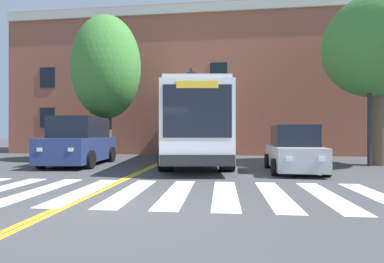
{
  "coord_description": "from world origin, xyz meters",
  "views": [
    {
      "loc": [
        2.17,
        -5.47,
        1.5
      ],
      "look_at": [
        0.5,
        8.19,
        1.54
      ],
      "focal_mm": 28.0,
      "sensor_mm": 36.0,
      "label": 1
    }
  ],
  "objects": [
    {
      "name": "lane_line_yellow_outer",
      "position": [
        -1.06,
        15.79,
        0.0
      ],
      "size": [
        0.12,
        36.0,
        0.01
      ],
      "primitive_type": "cube",
      "color": "gold",
      "rests_on": "ground"
    },
    {
      "name": "car_black_behind_bus",
      "position": [
        1.11,
        18.95,
        0.83
      ],
      "size": [
        2.29,
        4.18,
        1.81
      ],
      "color": "black",
      "rests_on": "ground"
    },
    {
      "name": "crosswalk",
      "position": [
        -0.29,
        1.79,
        0.0
      ],
      "size": [
        12.54,
        3.8,
        0.01
      ],
      "color": "white",
      "rests_on": "ground"
    },
    {
      "name": "ground_plane",
      "position": [
        0.0,
        0.0,
        0.0
      ],
      "size": [
        120.0,
        120.0,
        0.0
      ],
      "primitive_type": "plane",
      "color": "#424244"
    },
    {
      "name": "lane_line_yellow_inner",
      "position": [
        -1.22,
        15.79,
        0.0
      ],
      "size": [
        0.12,
        36.0,
        0.01
      ],
      "primitive_type": "cube",
      "color": "gold",
      "rests_on": "ground"
    },
    {
      "name": "city_bus",
      "position": [
        0.55,
        9.17,
        1.87
      ],
      "size": [
        3.73,
        10.72,
        3.42
      ],
      "color": "white",
      "rests_on": "ground"
    },
    {
      "name": "street_tree_curbside_small",
      "position": [
        -4.3,
        9.76,
        4.92
      ],
      "size": [
        5.3,
        5.42,
        7.7
      ],
      "color": "brown",
      "rests_on": "ground"
    },
    {
      "name": "building_facade",
      "position": [
        1.53,
        17.4,
        5.04
      ],
      "size": [
        29.85,
        6.86,
        10.07
      ],
      "color": "#9E5642",
      "rests_on": "ground"
    },
    {
      "name": "car_navy_near_lane",
      "position": [
        -4.62,
        7.55,
        1.04
      ],
      "size": [
        2.61,
        4.84,
        2.2
      ],
      "color": "navy",
      "rests_on": "ground"
    },
    {
      "name": "car_silver_far_lane",
      "position": [
        4.62,
        6.22,
        0.81
      ],
      "size": [
        1.97,
        3.71,
        1.77
      ],
      "color": "#B7BABF",
      "rests_on": "ground"
    },
    {
      "name": "traffic_light_overhead",
      "position": [
        0.6,
        8.3,
        3.01
      ],
      "size": [
        0.4,
        3.9,
        4.59
      ],
      "color": "#28282D",
      "rests_on": "ground"
    },
    {
      "name": "street_tree_curbside_large",
      "position": [
        8.96,
        9.06,
        5.43
      ],
      "size": [
        5.19,
        5.86,
        7.85
      ],
      "color": "brown",
      "rests_on": "ground"
    }
  ]
}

